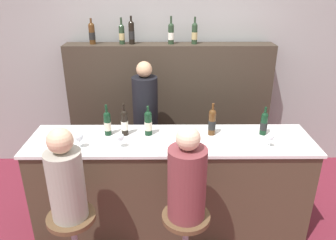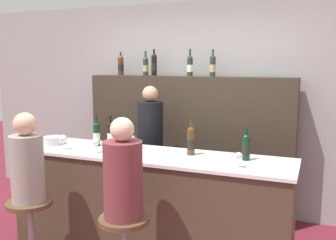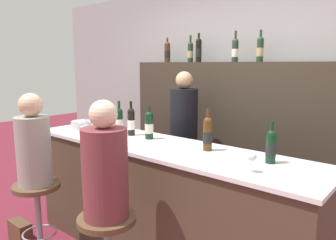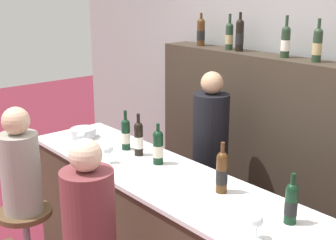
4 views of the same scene
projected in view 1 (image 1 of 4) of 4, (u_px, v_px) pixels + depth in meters
wall_back at (169, 71)px, 4.29m from camera, size 6.40×0.05×2.60m
bar_counter at (170, 183)px, 3.32m from camera, size 2.71×0.66×1.02m
back_bar_cabinet at (169, 109)px, 4.27m from camera, size 2.54×0.28×1.70m
wine_bottle_counter_0 at (107, 123)px, 3.16m from camera, size 0.07×0.07×0.31m
wine_bottle_counter_1 at (124, 122)px, 3.15m from camera, size 0.07×0.07×0.32m
wine_bottle_counter_2 at (148, 123)px, 3.16m from camera, size 0.08×0.08×0.30m
wine_bottle_counter_3 at (212, 122)px, 3.16m from camera, size 0.07×0.07×0.32m
wine_bottle_counter_4 at (264, 123)px, 3.17m from camera, size 0.07×0.07×0.28m
wine_bottle_backbar_0 at (92, 33)px, 3.87m from camera, size 0.07×0.07×0.30m
wine_bottle_backbar_1 at (122, 34)px, 3.88m from camera, size 0.07×0.07×0.31m
wine_bottle_backbar_2 at (131, 32)px, 3.87m from camera, size 0.07×0.07×0.33m
wine_bottle_backbar_3 at (171, 33)px, 3.88m from camera, size 0.07×0.07×0.32m
wine_bottle_backbar_4 at (195, 33)px, 3.88m from camera, size 0.07×0.07×0.31m
wine_glass_0 at (79, 137)px, 2.93m from camera, size 0.08×0.08×0.14m
wine_glass_1 at (120, 138)px, 2.93m from camera, size 0.07×0.07×0.14m
wine_glass_2 at (270, 138)px, 2.94m from camera, size 0.07×0.07×0.13m
metal_bowl at (57, 136)px, 3.09m from camera, size 0.21×0.21×0.08m
bar_stool_left at (73, 229)px, 2.70m from camera, size 0.39×0.39×0.67m
guest_seated_left at (66, 179)px, 2.50m from camera, size 0.28×0.28×0.77m
bar_stool_right at (186, 228)px, 2.70m from camera, size 0.39×0.39×0.67m
guest_seated_right at (187, 179)px, 2.51m from camera, size 0.30×0.30×0.78m
bartender at (146, 133)px, 3.86m from camera, size 0.29×0.29×1.60m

